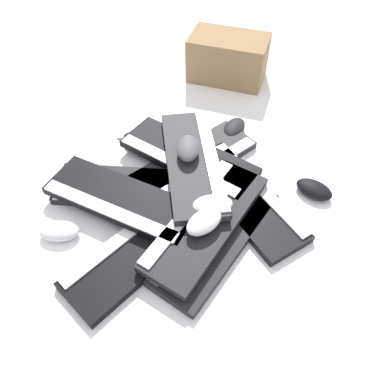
# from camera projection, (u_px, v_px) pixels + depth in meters

# --- Properties ---
(ground_plane) EXTENTS (3.20, 3.20, 0.00)m
(ground_plane) POSITION_uv_depth(u_px,v_px,m) (216.00, 217.00, 1.07)
(ground_plane) COLOR white
(keyboard_0) EXTENTS (0.43, 0.40, 0.03)m
(keyboard_0) POSITION_uv_depth(u_px,v_px,m) (192.00, 163.00, 1.19)
(keyboard_0) COLOR #232326
(keyboard_0) RESTS_ON ground
(keyboard_1) EXTENTS (0.18, 0.45, 0.03)m
(keyboard_1) POSITION_uv_depth(u_px,v_px,m) (129.00, 188.00, 1.13)
(keyboard_1) COLOR black
(keyboard_1) RESTS_ON ground
(keyboard_2) EXTENTS (0.45, 0.38, 0.03)m
(keyboard_2) POSITION_uv_depth(u_px,v_px,m) (141.00, 248.00, 0.99)
(keyboard_2) COLOR black
(keyboard_2) RESTS_ON ground
(keyboard_3) EXTENTS (0.46, 0.33, 0.03)m
(keyboard_3) POSITION_uv_depth(u_px,v_px,m) (216.00, 237.00, 1.01)
(keyboard_3) COLOR black
(keyboard_3) RESTS_ON ground
(keyboard_4) EXTENTS (0.43, 0.40, 0.03)m
(keyboard_4) POSITION_uv_depth(u_px,v_px,m) (244.00, 197.00, 1.10)
(keyboard_4) COLOR black
(keyboard_4) RESTS_ON ground
(keyboard_5) EXTENTS (0.46, 0.32, 0.03)m
(keyboard_5) POSITION_uv_depth(u_px,v_px,m) (206.00, 221.00, 1.01)
(keyboard_5) COLOR black
(keyboard_5) RESTS_ON keyboard_3
(keyboard_6) EXTENTS (0.28, 0.46, 0.03)m
(keyboard_6) POSITION_uv_depth(u_px,v_px,m) (120.00, 200.00, 1.06)
(keyboard_6) COLOR black
(keyboard_6) RESTS_ON keyboard_1
(keyboard_7) EXTENTS (0.33, 0.46, 0.03)m
(keyboard_7) POSITION_uv_depth(u_px,v_px,m) (188.00, 157.00, 1.17)
(keyboard_7) COLOR black
(keyboard_7) RESTS_ON keyboard_0
(keyboard_8) EXTENTS (0.46, 0.27, 0.03)m
(keyboard_8) POSITION_uv_depth(u_px,v_px,m) (193.00, 162.00, 1.11)
(keyboard_8) COLOR #232326
(keyboard_8) RESTS_ON keyboard_7
(mouse_0) EXTENTS (0.10, 0.13, 0.04)m
(mouse_0) POSITION_uv_depth(u_px,v_px,m) (137.00, 141.00, 1.26)
(mouse_0) COLOR black
(mouse_0) RESTS_ON ground
(mouse_1) EXTENTS (0.12, 0.08, 0.04)m
(mouse_1) POSITION_uv_depth(u_px,v_px,m) (188.00, 148.00, 1.10)
(mouse_1) COLOR #4C4C51
(mouse_1) RESTS_ON keyboard_8
(mouse_2) EXTENTS (0.11, 0.13, 0.04)m
(mouse_2) POSITION_uv_depth(u_px,v_px,m) (314.00, 189.00, 1.11)
(mouse_2) COLOR black
(mouse_2) RESTS_ON ground
(mouse_3) EXTENTS (0.13, 0.12, 0.04)m
(mouse_3) POSITION_uv_depth(u_px,v_px,m) (204.00, 221.00, 0.96)
(mouse_3) COLOR silver
(mouse_3) RESTS_ON keyboard_5
(mouse_4) EXTENTS (0.08, 0.12, 0.04)m
(mouse_4) POSITION_uv_depth(u_px,v_px,m) (59.00, 231.00, 1.02)
(mouse_4) COLOR silver
(mouse_4) RESTS_ON ground
(mouse_5) EXTENTS (0.13, 0.10, 0.04)m
(mouse_5) POSITION_uv_depth(u_px,v_px,m) (234.00, 128.00, 1.30)
(mouse_5) COLOR black
(mouse_5) RESTS_ON ground
(mouse_6) EXTENTS (0.10, 0.12, 0.04)m
(mouse_6) POSITION_uv_depth(u_px,v_px,m) (212.00, 205.00, 1.00)
(mouse_6) COLOR silver
(mouse_6) RESTS_ON keyboard_5
(cable_0) EXTENTS (0.13, 0.44, 0.01)m
(cable_0) POSITION_uv_depth(u_px,v_px,m) (177.00, 156.00, 1.23)
(cable_0) COLOR #59595B
(cable_0) RESTS_ON ground
(cardboard_box) EXTENTS (0.22, 0.32, 0.17)m
(cardboard_box) POSITION_uv_depth(u_px,v_px,m) (228.00, 58.00, 1.47)
(cardboard_box) COLOR olive
(cardboard_box) RESTS_ON ground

